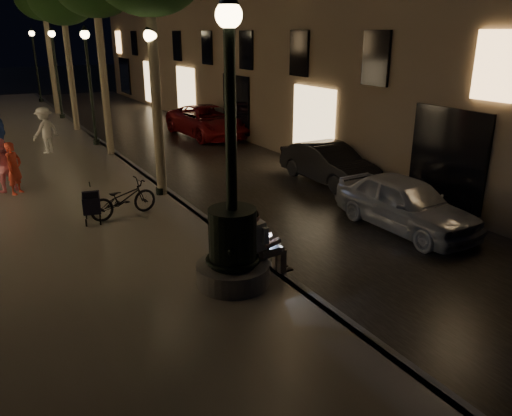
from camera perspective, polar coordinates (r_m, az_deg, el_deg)
ground at (r=21.72m, az=-16.32°, el=6.09°), size 120.00×120.00×0.00m
cobble_lane at (r=22.58m, az=-8.91°, el=7.16°), size 6.00×45.00×0.02m
promenade at (r=21.16m, az=-26.88°, el=4.69°), size 8.00×45.00×0.20m
curb_strip at (r=21.70m, az=-16.35°, el=6.34°), size 0.25×45.00×0.20m
fountain_lamppost at (r=9.26m, az=-2.71°, el=-2.97°), size 1.40×1.40×5.21m
seated_man_laptop at (r=9.64m, az=0.57°, el=-3.78°), size 1.04×0.35×1.41m
lamp_curb_a at (r=14.45m, az=-11.60°, el=13.11°), size 0.36×0.36×4.81m
lamp_curb_b at (r=22.15m, az=-18.58°, el=14.62°), size 0.36×0.36×4.81m
lamp_curb_c at (r=30.01m, az=-21.96°, el=15.27°), size 0.36×0.36×4.81m
lamp_curb_d at (r=37.93m, az=-23.95°, el=15.63°), size 0.36×0.36×4.81m
stroller at (r=13.12m, az=-18.29°, el=0.54°), size 0.56×1.00×1.01m
car_front at (r=13.06m, az=16.69°, el=0.50°), size 1.66×4.00×1.36m
car_second at (r=16.71m, az=8.32°, el=5.07°), size 1.40×3.91×1.28m
car_third at (r=24.22m, az=-5.56°, el=9.85°), size 2.60×5.30×1.45m
pedestrian_red at (r=16.27m, az=-25.92°, el=4.11°), size 0.66×0.67×1.55m
pedestrian_pink at (r=16.65m, az=-27.09°, el=4.36°), size 0.89×0.75×1.61m
pedestrian_white at (r=21.45m, az=-22.95°, el=8.19°), size 1.34×1.21×1.80m
bicycle at (r=13.32m, az=-14.94°, el=1.02°), size 1.88×0.92×0.95m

